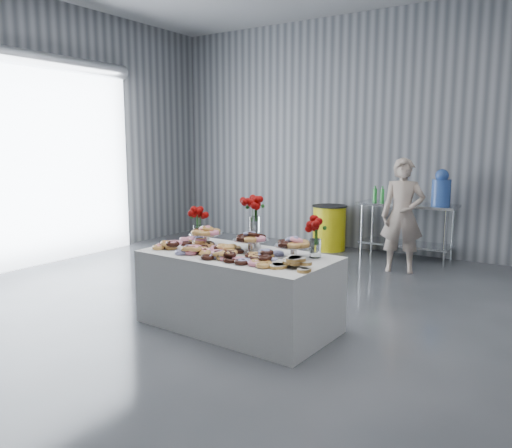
{
  "coord_description": "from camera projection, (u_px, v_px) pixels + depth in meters",
  "views": [
    {
      "loc": [
        2.91,
        -3.77,
        1.82
      ],
      "look_at": [
        0.02,
        0.7,
        0.97
      ],
      "focal_mm": 35.0,
      "sensor_mm": 36.0,
      "label": 1
    }
  ],
  "objects": [
    {
      "name": "bouquet_center",
      "position": [
        255.0,
        212.0,
        5.17
      ],
      "size": [
        0.26,
        0.26,
        0.57
      ],
      "color": "silver",
      "rests_on": "display_table"
    },
    {
      "name": "water_jug",
      "position": [
        441.0,
        189.0,
        7.56
      ],
      "size": [
        0.28,
        0.28,
        0.55
      ],
      "color": "#3C6ACE",
      "rests_on": "prep_table"
    },
    {
      "name": "trash_barrel",
      "position": [
        329.0,
        228.0,
        8.67
      ],
      "size": [
        0.61,
        0.61,
        0.78
      ],
      "rotation": [
        0.0,
        0.0,
        -0.3
      ],
      "color": "yellow",
      "rests_on": "ground"
    },
    {
      "name": "cake_stand_left",
      "position": [
        206.0,
        232.0,
        5.34
      ],
      "size": [
        0.36,
        0.36,
        0.17
      ],
      "color": "silver",
      "rests_on": "display_table"
    },
    {
      "name": "danish_pile",
      "position": [
        295.0,
        262.0,
        4.36
      ],
      "size": [
        0.48,
        0.48,
        0.11
      ],
      "primitive_type": null,
      "color": "silver",
      "rests_on": "display_table"
    },
    {
      "name": "cake_stand_right",
      "position": [
        294.0,
        244.0,
        4.71
      ],
      "size": [
        0.36,
        0.36,
        0.17
      ],
      "color": "silver",
      "rests_on": "display_table"
    },
    {
      "name": "person",
      "position": [
        402.0,
        215.0,
        7.12
      ],
      "size": [
        0.68,
        0.54,
        1.64
      ],
      "primitive_type": "imported",
      "rotation": [
        0.0,
        0.0,
        0.28
      ],
      "color": "#CC8C93",
      "rests_on": "ground"
    },
    {
      "name": "drink_bottles",
      "position": [
        386.0,
        194.0,
        7.94
      ],
      "size": [
        0.54,
        0.08,
        0.27
      ],
      "primitive_type": null,
      "color": "#268C33",
      "rests_on": "prep_table"
    },
    {
      "name": "display_table",
      "position": [
        238.0,
        290.0,
        4.98
      ],
      "size": [
        1.95,
        1.09,
        0.75
      ],
      "primitive_type": "cube",
      "rotation": [
        0.0,
        0.0,
        -0.05
      ],
      "color": "white",
      "rests_on": "ground"
    },
    {
      "name": "cake_stand_mid",
      "position": [
        251.0,
        238.0,
        4.99
      ],
      "size": [
        0.36,
        0.36,
        0.17
      ],
      "color": "silver",
      "rests_on": "display_table"
    },
    {
      "name": "room_walls",
      "position": [
        194.0,
        58.0,
        4.76
      ],
      "size": [
        8.04,
        9.04,
        4.02
      ],
      "color": "gray",
      "rests_on": "ground"
    },
    {
      "name": "ground",
      "position": [
        216.0,
        329.0,
        4.97
      ],
      "size": [
        9.0,
        9.0,
        0.0
      ],
      "primitive_type": "plane",
      "color": "#383B40",
      "rests_on": "ground"
    },
    {
      "name": "donut_mounds",
      "position": [
        235.0,
        250.0,
        4.88
      ],
      "size": [
        1.84,
        0.89,
        0.09
      ],
      "primitive_type": null,
      "rotation": [
        0.0,
        0.0,
        -0.05
      ],
      "color": "#E7A154",
      "rests_on": "display_table"
    },
    {
      "name": "prep_table",
      "position": [
        407.0,
        221.0,
        7.92
      ],
      "size": [
        1.5,
        0.6,
        0.9
      ],
      "color": "silver",
      "rests_on": "ground"
    },
    {
      "name": "bouquet_left",
      "position": [
        198.0,
        215.0,
        5.51
      ],
      "size": [
        0.26,
        0.26,
        0.42
      ],
      "color": "white",
      "rests_on": "display_table"
    },
    {
      "name": "bouquet_right",
      "position": [
        316.0,
        227.0,
        4.72
      ],
      "size": [
        0.26,
        0.26,
        0.42
      ],
      "color": "white",
      "rests_on": "display_table"
    }
  ]
}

